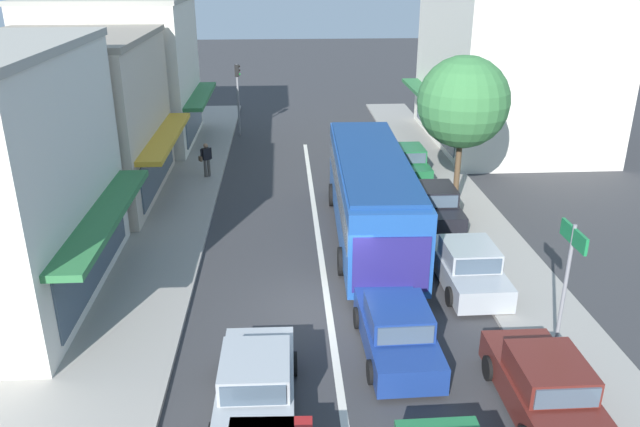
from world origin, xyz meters
name	(u,v)px	position (x,y,z in m)	size (l,w,h in m)	color
ground_plane	(328,307)	(0.00, 0.00, 0.00)	(140.00, 140.00, 0.00)	#353538
lane_centre_line	(320,250)	(0.00, 4.00, 0.00)	(0.20, 28.00, 0.01)	silver
sidewalk_left	(141,231)	(-6.80, 6.00, 0.07)	(5.20, 44.00, 0.14)	gray
kerb_right	(473,223)	(6.20, 6.00, 0.06)	(2.80, 44.00, 0.12)	gray
shopfront_mid_block	(71,120)	(-10.18, 10.10, 3.47)	(7.94, 8.75, 6.96)	beige
shopfront_far_end	(118,73)	(-10.18, 18.82, 3.98)	(8.91, 8.04, 7.97)	silver
building_right_far	(513,55)	(11.48, 17.88, 4.91)	(9.35, 11.28, 9.84)	silver
city_bus	(371,191)	(1.94, 5.02, 1.88)	(2.96, 10.92, 3.23)	#1E4C99
sedan_behind_bus_near	(256,386)	(-1.99, -4.52, 0.66)	(1.95, 4.23, 1.47)	#9EA3A8
sedan_adjacent_lane_trail	(397,331)	(1.63, -2.45, 0.66)	(1.96, 4.23, 1.47)	navy
parked_sedan_kerb_front	(545,388)	(4.60, -5.01, 0.66)	(1.90, 4.20, 1.47)	#561E19
parked_sedan_kerb_second	(467,267)	(4.53, 1.10, 0.66)	(1.93, 4.22, 1.47)	#9EA3A8
parked_sedan_kerb_third	(433,205)	(4.69, 6.56, 0.66)	(1.94, 4.22, 1.47)	black
parked_sedan_kerb_rear	(406,162)	(4.67, 12.20, 0.66)	(1.93, 4.21, 1.47)	#1E6638
traffic_light_downstreet	(238,88)	(-3.81, 20.24, 2.85)	(0.33, 0.24, 4.20)	gray
directional_road_sign	(570,258)	(5.98, -2.49, 2.68)	(0.10, 1.40, 3.60)	gray
street_tree_right	(463,102)	(5.96, 7.92, 4.48)	(3.68, 3.68, 6.33)	brown
pedestrian_with_handbag_near	(206,158)	(-4.90, 12.21, 1.07)	(0.61, 0.49, 1.63)	#4C4742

